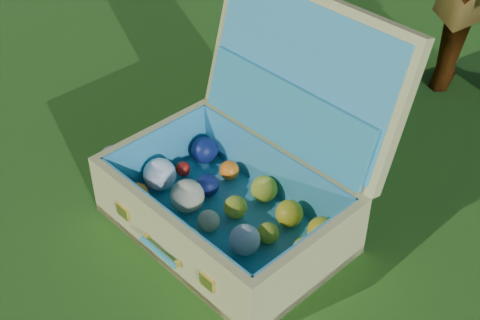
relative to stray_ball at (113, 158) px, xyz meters
The scene contains 3 objects.
ground 0.59m from the stray_ball, ahead, with size 60.00×60.00×0.00m, color #215114.
stray_ball is the anchor object (origin of this frame).
suitcase 0.48m from the stray_ball, ahead, with size 0.78×0.74×0.60m.
Camera 1 is at (0.52, -1.13, 1.32)m, focal length 50.00 mm.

